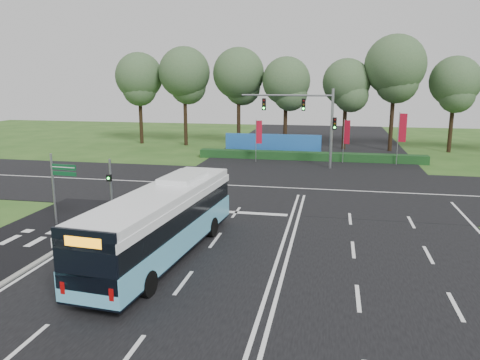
{
  "coord_description": "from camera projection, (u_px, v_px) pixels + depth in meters",
  "views": [
    {
      "loc": [
        2.19,
        -21.14,
        7.79
      ],
      "look_at": [
        -2.46,
        2.0,
        2.68
      ],
      "focal_mm": 35.0,
      "sensor_mm": 36.0,
      "label": 1
    }
  ],
  "objects": [
    {
      "name": "ground",
      "position": [
        282.0,
        246.0,
        22.33
      ],
      "size": [
        120.0,
        120.0,
        0.0
      ],
      "primitive_type": "plane",
      "color": "#2A521B",
      "rests_on": "ground"
    },
    {
      "name": "road_main",
      "position": [
        282.0,
        245.0,
        22.32
      ],
      "size": [
        20.0,
        120.0,
        0.04
      ],
      "primitive_type": "cube",
      "color": "black",
      "rests_on": "ground"
    },
    {
      "name": "road_cross",
      "position": [
        300.0,
        189.0,
        33.82
      ],
      "size": [
        120.0,
        14.0,
        0.05
      ],
      "primitive_type": "cube",
      "color": "black",
      "rests_on": "ground"
    },
    {
      "name": "bike_path",
      "position": [
        9.0,
        249.0,
        21.85
      ],
      "size": [
        5.0,
        18.0,
        0.06
      ],
      "primitive_type": "cube",
      "color": "black",
      "rests_on": "ground"
    },
    {
      "name": "kerb_strip",
      "position": [
        55.0,
        252.0,
        21.39
      ],
      "size": [
        0.25,
        18.0,
        0.12
      ],
      "primitive_type": "cube",
      "color": "gray",
      "rests_on": "ground"
    },
    {
      "name": "city_bus",
      "position": [
        163.0,
        222.0,
        20.47
      ],
      "size": [
        3.39,
        11.72,
        3.32
      ],
      "rotation": [
        0.0,
        0.0,
        -0.09
      ],
      "color": "#5CB3D5",
      "rests_on": "ground"
    },
    {
      "name": "pedestrian_signal",
      "position": [
        111.0,
        185.0,
        26.71
      ],
      "size": [
        0.27,
        0.41,
        3.36
      ],
      "rotation": [
        0.0,
        0.0,
        -0.02
      ],
      "color": "gray",
      "rests_on": "ground"
    },
    {
      "name": "street_sign",
      "position": [
        58.0,
        181.0,
        24.88
      ],
      "size": [
        1.53,
        0.23,
        3.94
      ],
      "rotation": [
        0.0,
        0.0,
        -0.09
      ],
      "color": "gray",
      "rests_on": "ground"
    },
    {
      "name": "banner_flag_left",
      "position": [
        258.0,
        134.0,
        44.16
      ],
      "size": [
        0.58,
        0.22,
        4.07
      ],
      "rotation": [
        0.0,
        0.0,
        0.31
      ],
      "color": "gray",
      "rests_on": "ground"
    },
    {
      "name": "banner_flag_mid",
      "position": [
        346.0,
        135.0,
        43.66
      ],
      "size": [
        0.57,
        0.29,
        4.14
      ],
      "rotation": [
        0.0,
        0.0,
        -0.43
      ],
      "color": "gray",
      "rests_on": "ground"
    },
    {
      "name": "banner_flag_right",
      "position": [
        401.0,
        131.0,
        42.64
      ],
      "size": [
        0.71,
        0.2,
        4.85
      ],
      "rotation": [
        0.0,
        0.0,
        -0.21
      ],
      "color": "gray",
      "rests_on": "ground"
    },
    {
      "name": "traffic_light_gantry",
      "position": [
        311.0,
        116.0,
        40.95
      ],
      "size": [
        8.41,
        0.28,
        7.0
      ],
      "color": "gray",
      "rests_on": "ground"
    },
    {
      "name": "hedge",
      "position": [
        310.0,
        156.0,
        45.72
      ],
      "size": [
        22.0,
        1.2,
        0.8
      ],
      "primitive_type": "cube",
      "color": "#143718",
      "rests_on": "ground"
    },
    {
      "name": "blue_hoarding",
      "position": [
        273.0,
        145.0,
        48.74
      ],
      "size": [
        10.0,
        0.3,
        2.2
      ],
      "primitive_type": "cube",
      "color": "#205CAF",
      "rests_on": "ground"
    },
    {
      "name": "eucalyptus_row",
      "position": [
        329.0,
        76.0,
        51.21
      ],
      "size": [
        53.42,
        8.42,
        12.49
      ],
      "color": "black",
      "rests_on": "ground"
    }
  ]
}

